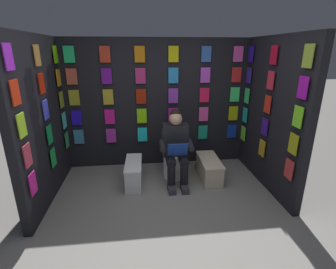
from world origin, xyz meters
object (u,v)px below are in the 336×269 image
at_px(toilet, 174,157).
at_px(comic_longbox_far, 134,173).
at_px(person_reading, 176,147).
at_px(comic_longbox_near, 209,168).

height_order(toilet, comic_longbox_far, toilet).
bearing_deg(comic_longbox_far, person_reading, -177.16).
relative_size(toilet, comic_longbox_far, 1.07).
height_order(toilet, person_reading, person_reading).
bearing_deg(toilet, comic_longbox_far, 20.76).
bearing_deg(toilet, comic_longbox_near, 162.67).
xyz_separation_m(toilet, comic_longbox_far, (0.69, 0.24, -0.14)).
height_order(toilet, comic_longbox_near, toilet).
bearing_deg(toilet, person_reading, 90.22).
distance_m(toilet, comic_longbox_far, 0.74).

